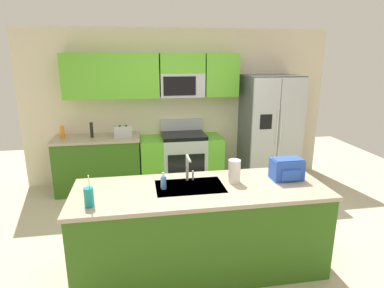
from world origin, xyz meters
The scene contains 14 objects.
ground_plane centered at (0.00, 0.00, 0.00)m, with size 9.00×9.00×0.00m, color beige.
kitchen_wall_unit centered at (-0.14, 2.08, 1.47)m, with size 5.20×0.43×2.60m.
back_counter centered at (-1.39, 1.80, 0.45)m, with size 1.36×0.63×0.90m.
range_oven centered at (-0.02, 1.80, 0.44)m, with size 1.36×0.61×1.10m.
refrigerator centered at (1.50, 1.73, 0.93)m, with size 0.90×0.76×1.85m.
island_counter centered at (-0.14, -0.48, 0.45)m, with size 2.51×0.90×0.90m.
toaster centered at (-0.96, 1.75, 0.99)m, with size 0.28×0.16×0.18m.
pepper_mill centered at (-1.45, 1.80, 1.02)m, with size 0.05×0.05×0.24m, color black.
bottle_orange centered at (-1.90, 1.81, 1.00)m, with size 0.06×0.06×0.20m, color orange.
sink_faucet centered at (-0.23, -0.29, 1.07)m, with size 0.09×0.21×0.28m.
drink_cup_teal centered at (-1.17, -0.73, 0.99)m, with size 0.08×0.08×0.29m.
soap_dispenser centered at (-0.50, -0.45, 0.97)m, with size 0.06×0.06×0.17m.
paper_towel_roll centered at (0.23, -0.40, 1.02)m, with size 0.12×0.12×0.24m, color white.
backpack centered at (0.80, -0.41, 1.02)m, with size 0.32×0.22×0.23m.
Camera 1 is at (-0.73, -3.42, 2.17)m, focal length 30.41 mm.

